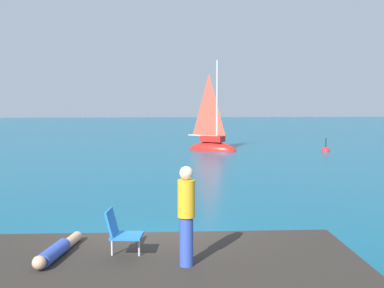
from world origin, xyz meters
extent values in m
plane|color=#0F5675|center=(0.00, 0.00, 0.00)|extent=(160.00, 160.00, 0.00)
cube|color=#2D2823|center=(-0.50, -2.73, 0.33)|extent=(8.06, 4.21, 0.65)
cube|color=#2B2423|center=(2.51, -0.57, 0.00)|extent=(0.98, 1.21, 0.89)
cube|color=#2F2C25|center=(-0.07, -0.89, 0.00)|extent=(1.95, 1.91, 0.91)
ellipsoid|color=red|center=(3.63, 20.81, 0.00)|extent=(3.47, 2.79, 1.16)
cube|color=red|center=(3.63, 20.81, 0.77)|extent=(1.68, 1.48, 0.38)
cylinder|color=#B7B7BC|center=(3.89, 20.64, 3.21)|extent=(0.13, 0.13, 5.27)
cylinder|color=#B2B2B7|center=(3.00, 21.21, 0.95)|extent=(1.83, 1.22, 0.10)
pyramid|color=#DB4C38|center=(3.40, 20.96, 3.00)|extent=(1.46, 0.96, 4.00)
cylinder|color=#334CB2|center=(-1.67, -2.28, 0.77)|extent=(0.41, 0.93, 0.24)
cylinder|color=tan|center=(-1.53, -1.55, 0.74)|extent=(0.31, 0.72, 0.18)
sphere|color=tan|center=(-1.78, -2.82, 0.79)|extent=(0.22, 0.22, 0.22)
cylinder|color=#334CB2|center=(0.52, -2.72, 1.05)|extent=(0.22, 0.22, 0.80)
cylinder|color=gold|center=(0.52, -2.72, 1.75)|extent=(0.28, 0.28, 0.60)
sphere|color=beige|center=(0.52, -2.72, 2.16)|extent=(0.22, 0.22, 0.22)
cube|color=blue|center=(-0.46, -2.16, 1.00)|extent=(0.57, 0.54, 0.04)
cube|color=blue|center=(-0.72, -2.13, 1.23)|extent=(0.21, 0.49, 0.45)
cylinder|color=silver|center=(-0.26, -2.18, 0.83)|extent=(0.04, 0.04, 0.35)
cylinder|color=silver|center=(-0.72, -2.13, 0.83)|extent=(0.04, 0.04, 0.35)
sphere|color=red|center=(10.83, 19.73, 0.00)|extent=(0.56, 0.56, 0.56)
cylinder|color=black|center=(10.83, 19.73, 0.55)|extent=(0.06, 0.06, 0.60)
camera|label=1|loc=(0.08, -10.21, 3.32)|focal=44.85mm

